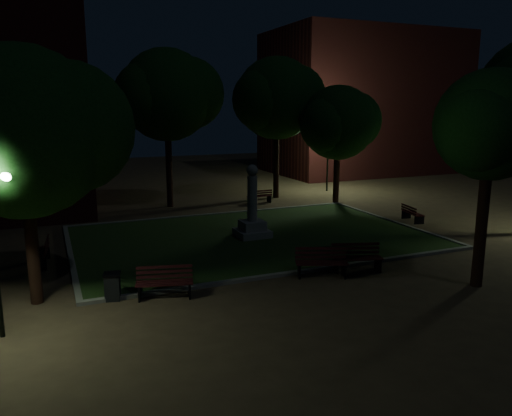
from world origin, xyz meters
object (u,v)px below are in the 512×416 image
at_px(bench_left_side, 41,253).
at_px(trash_bin, 113,286).
at_px(bench_near_left, 321,263).
at_px(bench_west_near, 165,283).
at_px(bench_right_side, 412,214).
at_px(bench_near_right, 357,258).
at_px(monument, 252,217).
at_px(bench_far_side, 260,197).

bearing_deg(bench_left_side, trash_bin, 28.42).
xyz_separation_m(bench_near_left, bench_west_near, (-5.39, 0.18, -0.01)).
distance_m(bench_west_near, bench_right_side, 14.83).
bearing_deg(bench_right_side, bench_left_side, 102.22).
xyz_separation_m(bench_near_right, trash_bin, (-8.34, 0.54, -0.03)).
xyz_separation_m(bench_near_left, bench_near_right, (1.45, 0.02, -0.01)).
relative_size(bench_near_right, bench_west_near, 1.02).
bearing_deg(bench_near_right, bench_west_near, -162.98).
distance_m(monument, bench_far_side, 8.14).
distance_m(bench_near_left, bench_right_side, 10.08).
distance_m(bench_near_right, bench_west_near, 6.85).
bearing_deg(bench_right_side, trash_bin, 118.59).
bearing_deg(bench_west_near, bench_near_right, 12.90).
height_order(monument, bench_right_side, monument).
bearing_deg(bench_near_right, bench_left_side, 172.29).
bearing_deg(bench_near_right, trash_bin, -165.41).
bearing_deg(bench_near_right, monument, 125.29).
relative_size(monument, bench_near_left, 1.71).
xyz_separation_m(bench_near_right, bench_right_side, (7.01, 5.45, -0.07)).
xyz_separation_m(bench_near_left, bench_right_side, (8.46, 5.47, -0.07)).
distance_m(bench_far_side, trash_bin, 15.99).
relative_size(bench_left_side, bench_far_side, 1.16).
distance_m(bench_near_right, bench_left_side, 11.49).
distance_m(bench_near_left, bench_far_side, 13.33).
relative_size(monument, trash_bin, 3.82).
bearing_deg(bench_left_side, bench_far_side, 127.60).
distance_m(monument, bench_left_side, 8.65).
distance_m(bench_near_left, trash_bin, 6.92).
xyz_separation_m(bench_near_right, bench_far_side, (1.80, 12.90, -0.06)).
bearing_deg(bench_far_side, monument, 63.32).
relative_size(bench_left_side, trash_bin, 2.10).
height_order(bench_right_side, bench_far_side, bench_far_side).
bearing_deg(bench_west_near, monument, 60.72).
height_order(monument, trash_bin, monument).
bearing_deg(bench_left_side, bench_near_left, 64.93).
distance_m(monument, trash_bin, 8.35).
bearing_deg(bench_near_left, bench_right_side, 55.31).
relative_size(bench_near_right, bench_left_side, 1.05).
height_order(bench_west_near, trash_bin, bench_west_near).
relative_size(bench_near_left, bench_right_side, 1.20).
relative_size(bench_far_side, trash_bin, 1.81).
height_order(bench_near_left, bench_far_side, bench_near_left).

